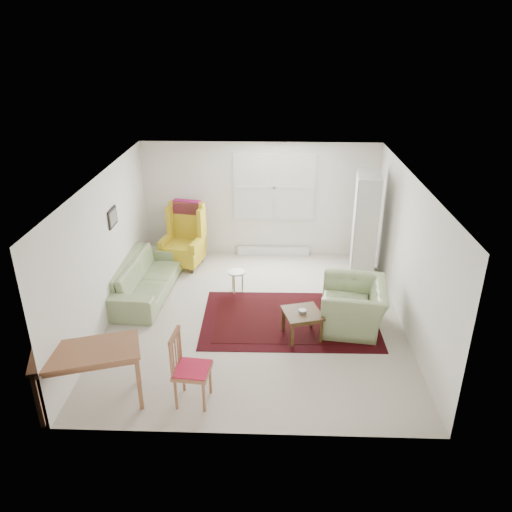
{
  "coord_description": "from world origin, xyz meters",
  "views": [
    {
      "loc": [
        0.27,
        -7.48,
        4.61
      ],
      "look_at": [
        0.0,
        0.3,
        1.05
      ],
      "focal_mm": 35.0,
      "sensor_mm": 36.0,
      "label": 1
    }
  ],
  "objects_px": {
    "cabinet": "(365,227)",
    "desk_chair": "(192,369)",
    "coffee_table": "(302,324)",
    "armchair": "(353,301)",
    "stool": "(236,281)",
    "sofa": "(145,271)",
    "desk": "(90,377)",
    "wingback_chair": "(182,236)"
  },
  "relations": [
    {
      "from": "sofa",
      "to": "stool",
      "type": "relative_size",
      "value": 5.34
    },
    {
      "from": "cabinet",
      "to": "desk_chair",
      "type": "distance_m",
      "value": 4.86
    },
    {
      "from": "wingback_chair",
      "to": "coffee_table",
      "type": "distance_m",
      "value": 3.55
    },
    {
      "from": "coffee_table",
      "to": "desk",
      "type": "xyz_separation_m",
      "value": [
        -2.88,
        -1.69,
        0.19
      ]
    },
    {
      "from": "desk",
      "to": "armchair",
      "type": "bearing_deg",
      "value": 28.93
    },
    {
      "from": "armchair",
      "to": "wingback_chair",
      "type": "xyz_separation_m",
      "value": [
        -3.24,
        2.23,
        0.21
      ]
    },
    {
      "from": "armchair",
      "to": "desk_chair",
      "type": "height_order",
      "value": "desk_chair"
    },
    {
      "from": "cabinet",
      "to": "armchair",
      "type": "bearing_deg",
      "value": -96.6
    },
    {
      "from": "desk_chair",
      "to": "armchair",
      "type": "bearing_deg",
      "value": -44.54
    },
    {
      "from": "sofa",
      "to": "armchair",
      "type": "xyz_separation_m",
      "value": [
        3.74,
        -1.01,
        -0.01
      ]
    },
    {
      "from": "sofa",
      "to": "desk",
      "type": "xyz_separation_m",
      "value": [
        0.0,
        -3.08,
        -0.04
      ]
    },
    {
      "from": "wingback_chair",
      "to": "desk_chair",
      "type": "bearing_deg",
      "value": -66.62
    },
    {
      "from": "stool",
      "to": "desk_chair",
      "type": "xyz_separation_m",
      "value": [
        -0.36,
        -3.11,
        0.31
      ]
    },
    {
      "from": "stool",
      "to": "desk",
      "type": "bearing_deg",
      "value": -118.03
    },
    {
      "from": "coffee_table",
      "to": "cabinet",
      "type": "relative_size",
      "value": 0.27
    },
    {
      "from": "sofa",
      "to": "desk_chair",
      "type": "distance_m",
      "value": 3.27
    },
    {
      "from": "desk",
      "to": "wingback_chair",
      "type": "bearing_deg",
      "value": 83.28
    },
    {
      "from": "wingback_chair",
      "to": "coffee_table",
      "type": "height_order",
      "value": "wingback_chair"
    },
    {
      "from": "armchair",
      "to": "desk_chair",
      "type": "xyz_separation_m",
      "value": [
        -2.4,
        -1.98,
        0.07
      ]
    },
    {
      "from": "coffee_table",
      "to": "stool",
      "type": "distance_m",
      "value": 1.91
    },
    {
      "from": "stool",
      "to": "desk",
      "type": "distance_m",
      "value": 3.63
    },
    {
      "from": "sofa",
      "to": "cabinet",
      "type": "xyz_separation_m",
      "value": [
        4.2,
        0.91,
        0.59
      ]
    },
    {
      "from": "armchair",
      "to": "cabinet",
      "type": "bearing_deg",
      "value": 174.09
    },
    {
      "from": "coffee_table",
      "to": "desk",
      "type": "bearing_deg",
      "value": -149.49
    },
    {
      "from": "wingback_chair",
      "to": "desk_chair",
      "type": "xyz_separation_m",
      "value": [
        0.84,
        -4.21,
        -0.15
      ]
    },
    {
      "from": "cabinet",
      "to": "sofa",
      "type": "bearing_deg",
      "value": -160.99
    },
    {
      "from": "wingback_chair",
      "to": "cabinet",
      "type": "xyz_separation_m",
      "value": [
        3.69,
        -0.31,
        0.38
      ]
    },
    {
      "from": "sofa",
      "to": "desk",
      "type": "distance_m",
      "value": 3.08
    },
    {
      "from": "wingback_chair",
      "to": "cabinet",
      "type": "distance_m",
      "value": 3.73
    },
    {
      "from": "wingback_chair",
      "to": "desk",
      "type": "distance_m",
      "value": 4.34
    },
    {
      "from": "armchair",
      "to": "coffee_table",
      "type": "xyz_separation_m",
      "value": [
        -0.87,
        -0.37,
        -0.23
      ]
    },
    {
      "from": "wingback_chair",
      "to": "desk",
      "type": "height_order",
      "value": "wingback_chair"
    },
    {
      "from": "sofa",
      "to": "desk_chair",
      "type": "xyz_separation_m",
      "value": [
        1.34,
        -2.99,
        0.06
      ]
    },
    {
      "from": "wingback_chair",
      "to": "coffee_table",
      "type": "xyz_separation_m",
      "value": [
        2.37,
        -2.6,
        -0.44
      ]
    },
    {
      "from": "cabinet",
      "to": "coffee_table",
      "type": "bearing_deg",
      "value": -113.21
    },
    {
      "from": "armchair",
      "to": "desk_chair",
      "type": "bearing_deg",
      "value": -43.0
    },
    {
      "from": "wingback_chair",
      "to": "cabinet",
      "type": "relative_size",
      "value": 0.64
    },
    {
      "from": "armchair",
      "to": "cabinet",
      "type": "height_order",
      "value": "cabinet"
    },
    {
      "from": "sofa",
      "to": "stool",
      "type": "distance_m",
      "value": 1.73
    },
    {
      "from": "armchair",
      "to": "wingback_chair",
      "type": "height_order",
      "value": "wingback_chair"
    },
    {
      "from": "coffee_table",
      "to": "desk_chair",
      "type": "xyz_separation_m",
      "value": [
        -1.53,
        -1.6,
        0.3
      ]
    },
    {
      "from": "sofa",
      "to": "cabinet",
      "type": "height_order",
      "value": "cabinet"
    }
  ]
}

